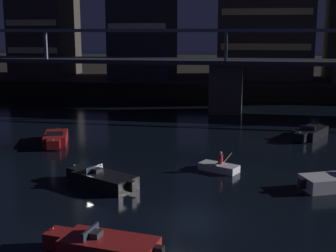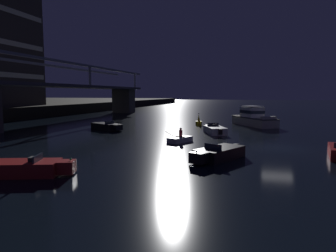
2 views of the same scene
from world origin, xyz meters
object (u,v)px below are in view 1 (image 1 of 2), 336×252
object	(u,v)px
speedboat_mid_left	(105,247)
speedboat_mid_right	(56,139)
river_bridge	(227,73)
dinghy_with_paddler	(219,167)
tower_west_low	(43,9)
speedboat_mid_center	(310,133)
speedboat_near_right	(102,180)

from	to	relation	value
speedboat_mid_left	speedboat_mid_right	xyz separation A→B (m)	(-9.96, 18.31, 0.00)
river_bridge	dinghy_with_paddler	size ratio (longest dim) A/B	30.98
river_bridge	tower_west_low	bearing A→B (deg)	148.83
speedboat_mid_left	speedboat_mid_center	xyz separation A→B (m)	(10.99, 24.14, 0.00)
river_bridge	tower_west_low	size ratio (longest dim) A/B	4.15
tower_west_low	speedboat_mid_right	xyz separation A→B (m)	(16.89, -36.18, -12.16)
tower_west_low	speedboat_mid_center	size ratio (longest dim) A/B	4.27
river_bridge	speedboat_mid_right	xyz separation A→B (m)	(-13.03, -18.08, -4.04)
speedboat_near_right	speedboat_mid_right	bearing A→B (deg)	126.00
speedboat_near_right	dinghy_with_paddler	distance (m)	7.96
river_bridge	speedboat_mid_right	world-z (taller)	river_bridge
speedboat_mid_right	tower_west_low	bearing A→B (deg)	115.02
tower_west_low	speedboat_near_right	xyz separation A→B (m)	(24.02, -45.99, -12.16)
speedboat_mid_left	river_bridge	bearing A→B (deg)	85.18
speedboat_mid_left	dinghy_with_paddler	distance (m)	13.40
tower_west_low	river_bridge	bearing A→B (deg)	-31.17
speedboat_near_right	river_bridge	bearing A→B (deg)	78.06
dinghy_with_paddler	speedboat_mid_right	bearing A→B (deg)	158.37
speedboat_near_right	speedboat_mid_right	size ratio (longest dim) A/B	0.96
tower_west_low	dinghy_with_paddler	bearing A→B (deg)	-53.62
speedboat_near_right	speedboat_mid_left	xyz separation A→B (m)	(2.83, -8.50, 0.00)
speedboat_mid_center	speedboat_mid_left	bearing A→B (deg)	-114.48
speedboat_mid_left	dinghy_with_paddler	world-z (taller)	dinghy_with_paddler
dinghy_with_paddler	tower_west_low	bearing A→B (deg)	126.38
speedboat_mid_left	speedboat_mid_right	bearing A→B (deg)	118.54
tower_west_low	speedboat_mid_left	xyz separation A→B (m)	(26.85, -54.49, -12.16)
speedboat_mid_left	speedboat_mid_center	bearing A→B (deg)	65.52
dinghy_with_paddler	speedboat_near_right	bearing A→B (deg)	-146.97
speedboat_near_right	speedboat_mid_left	distance (m)	8.96
tower_west_low	speedboat_near_right	distance (m)	53.29
speedboat_near_right	speedboat_mid_left	size ratio (longest dim) A/B	0.94
river_bridge	speedboat_mid_left	world-z (taller)	river_bridge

